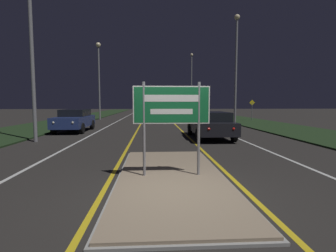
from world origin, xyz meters
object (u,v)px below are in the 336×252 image
(highway_sign, at_px, (172,110))
(streetlight_right_far, at_px, (192,77))
(streetlight_right_near, at_px, (236,61))
(warning_sign, at_px, (252,108))
(car_receding_1, at_px, (182,115))
(car_receding_0, at_px, (210,124))
(streetlight_left_far, at_px, (99,69))
(car_approaching_0, at_px, (75,120))
(streetlight_left_near, at_px, (30,2))

(highway_sign, bearing_deg, streetlight_right_far, 80.81)
(streetlight_right_near, bearing_deg, warning_sign, 58.70)
(car_receding_1, bearing_deg, streetlight_right_near, -57.19)
(streetlight_right_far, relative_size, warning_sign, 4.72)
(highway_sign, distance_m, car_receding_1, 20.56)
(streetlight_right_far, bearing_deg, highway_sign, -99.19)
(streetlight_right_far, bearing_deg, car_receding_0, -96.53)
(highway_sign, xyz_separation_m, warning_sign, (10.21, 21.05, -0.36))
(streetlight_right_near, relative_size, car_receding_0, 1.86)
(streetlight_left_far, distance_m, streetlight_right_near, 16.07)
(streetlight_left_far, height_order, warning_sign, streetlight_left_far)
(car_receding_1, height_order, car_approaching_0, car_approaching_0)
(streetlight_left_near, xyz_separation_m, streetlight_right_near, (12.63, 7.78, -1.40))
(streetlight_left_far, relative_size, streetlight_right_far, 0.85)
(streetlight_left_far, relative_size, streetlight_right_near, 0.98)
(highway_sign, bearing_deg, warning_sign, 64.12)
(car_approaching_0, bearing_deg, car_receding_1, 46.28)
(car_approaching_0, bearing_deg, warning_sign, 30.49)
(streetlight_left_far, relative_size, warning_sign, 3.99)
(car_receding_1, bearing_deg, streetlight_left_near, -123.33)
(highway_sign, relative_size, streetlight_left_far, 0.27)
(streetlight_left_near, xyz_separation_m, car_approaching_0, (0.54, 4.79, -5.96))
(highway_sign, xyz_separation_m, car_approaching_0, (-5.80, 11.62, -0.97))
(streetlight_right_near, relative_size, car_receding_1, 2.03)
(streetlight_left_far, bearing_deg, car_receding_1, -22.74)
(highway_sign, bearing_deg, streetlight_left_far, 105.20)
(car_approaching_0, bearing_deg, car_receding_0, -24.58)
(car_receding_0, relative_size, car_receding_1, 1.09)
(car_receding_1, distance_m, car_approaching_0, 12.11)
(highway_sign, height_order, streetlight_right_far, streetlight_right_far)
(streetlight_right_far, distance_m, car_receding_1, 19.61)
(streetlight_right_far, xyz_separation_m, car_receding_1, (-3.70, -18.39, -5.69))
(streetlight_right_far, distance_m, warning_sign, 18.84)
(streetlight_left_near, relative_size, streetlight_right_near, 1.17)
(streetlight_right_near, height_order, car_receding_1, streetlight_right_near)
(streetlight_right_near, xyz_separation_m, streetlight_right_far, (-0.02, 24.16, 1.08))
(streetlight_right_near, bearing_deg, streetlight_left_near, -148.36)
(streetlight_left_near, xyz_separation_m, warning_sign, (16.54, 14.22, -5.35))
(streetlight_right_near, distance_m, car_approaching_0, 13.26)
(streetlight_left_near, bearing_deg, streetlight_right_near, 31.64)
(streetlight_right_near, xyz_separation_m, warning_sign, (3.92, 6.44, -3.95))
(car_receding_1, bearing_deg, streetlight_right_far, 78.63)
(car_receding_0, relative_size, car_approaching_0, 1.06)
(streetlight_left_near, distance_m, streetlight_right_near, 14.90)
(car_receding_0, bearing_deg, car_approaching_0, 155.42)
(highway_sign, distance_m, streetlight_right_far, 39.55)
(car_receding_0, bearing_deg, streetlight_left_far, 119.42)
(streetlight_left_near, height_order, car_receding_1, streetlight_left_near)
(streetlight_right_far, xyz_separation_m, car_approaching_0, (-12.07, -27.15, -5.64))
(streetlight_right_near, distance_m, streetlight_right_far, 24.19)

